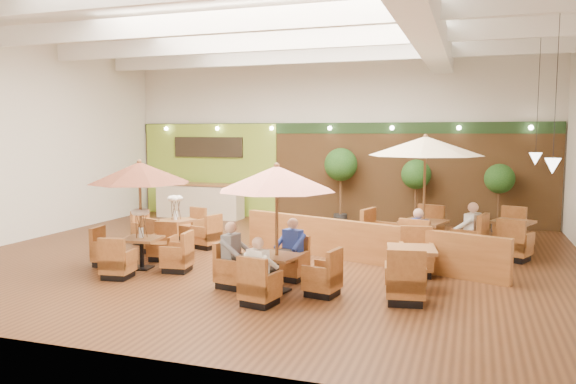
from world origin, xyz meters
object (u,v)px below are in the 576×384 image
at_px(booth_divider, 361,242).
at_px(diner_2, 233,248).
at_px(service_counter, 200,201).
at_px(table_4, 411,269).
at_px(diner_4, 470,225).
at_px(table_3, 176,230).
at_px(diner_1, 291,243).
at_px(diner_3, 419,231).
at_px(table_0, 140,194).
at_px(topiary_1, 416,177).
at_px(table_2, 425,174).
at_px(table_1, 277,203).
at_px(topiary_0, 341,168).
at_px(diner_0, 260,263).
at_px(table_5, 512,237).
at_px(topiary_2, 499,181).

distance_m(booth_divider, diner_2, 3.40).
relative_size(service_counter, table_4, 1.11).
bearing_deg(diner_4, table_3, 121.78).
distance_m(diner_1, diner_3, 3.07).
distance_m(table_0, topiary_1, 8.73).
bearing_deg(table_2, diner_3, -74.02).
height_order(table_1, table_4, table_1).
bearing_deg(table_4, service_counter, 130.03).
relative_size(table_3, diner_1, 3.19).
distance_m(booth_divider, topiary_0, 5.49).
xyz_separation_m(diner_0, diner_1, (0.00, 1.72, 0.02)).
relative_size(table_0, table_1, 0.99).
bearing_deg(diner_0, table_0, 172.77).
bearing_deg(topiary_1, table_3, -139.19).
relative_size(table_0, topiary_0, 0.97).
height_order(table_4, diner_4, diner_4).
distance_m(table_2, table_3, 6.35).
bearing_deg(table_5, topiary_1, 155.63).
relative_size(booth_divider, diner_0, 9.22).
height_order(topiary_0, diner_0, topiary_0).
bearing_deg(table_3, diner_4, 23.86).
bearing_deg(table_1, table_5, 60.41).
height_order(booth_divider, topiary_2, topiary_2).
height_order(table_1, table_3, table_1).
distance_m(topiary_2, diner_1, 8.15).
relative_size(service_counter, table_5, 1.07).
bearing_deg(service_counter, table_0, -72.56).
bearing_deg(diner_0, topiary_0, 112.58).
xyz_separation_m(service_counter, topiary_2, (9.58, 0.20, 0.91)).
bearing_deg(diner_2, diner_0, 50.24).
height_order(table_0, topiary_1, table_0).
bearing_deg(booth_divider, topiary_0, 127.60).
bearing_deg(table_0, topiary_0, 62.28).
relative_size(service_counter, topiary_2, 1.50).
distance_m(table_3, diner_4, 7.22).
relative_size(table_1, table_2, 0.80).
distance_m(table_0, table_1, 3.40).
distance_m(diner_1, diner_2, 1.22).
height_order(diner_3, diner_4, diner_4).
xyz_separation_m(topiary_2, diner_4, (-0.76, -3.90, -0.71)).
xyz_separation_m(table_0, diner_4, (6.65, 3.24, -0.82)).
xyz_separation_m(table_0, table_2, (5.59, 3.24, 0.33)).
height_order(table_3, topiary_1, topiary_1).
bearing_deg(diner_2, topiary_1, 167.21).
bearing_deg(table_5, table_4, -92.82).
bearing_deg(service_counter, diner_4, -22.74).
height_order(topiary_2, diner_4, topiary_2).
xyz_separation_m(diner_0, diner_2, (-0.86, 0.86, 0.03)).
relative_size(service_counter, diner_3, 3.74).
bearing_deg(topiary_2, table_1, -117.38).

